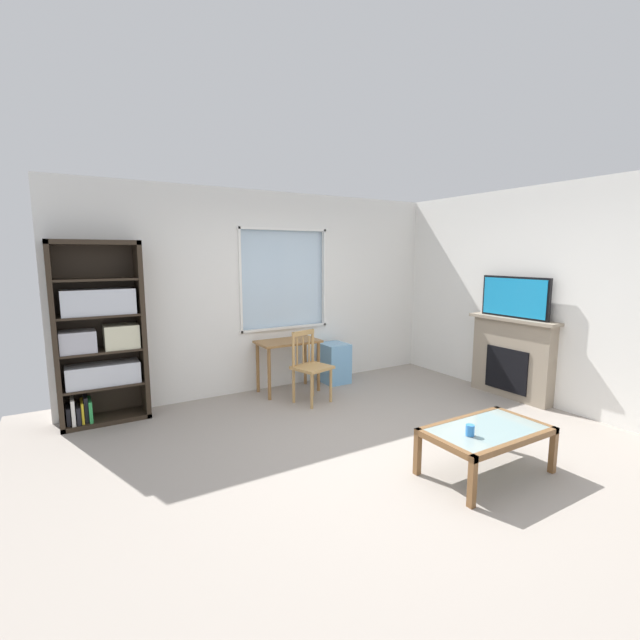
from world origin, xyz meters
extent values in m
cube|color=#9E9389|center=(0.00, 0.00, -0.01)|extent=(6.24, 5.77, 0.02)
cube|color=white|center=(0.00, 2.38, 0.41)|extent=(5.24, 0.12, 0.81)
cube|color=white|center=(0.00, 2.38, 2.44)|extent=(5.24, 0.12, 0.48)
cube|color=white|center=(-1.51, 2.38, 1.51)|extent=(2.21, 0.12, 1.39)
cube|color=white|center=(1.75, 2.38, 1.51)|extent=(1.74, 0.12, 1.39)
cube|color=silver|center=(0.24, 2.39, 1.51)|extent=(1.28, 0.02, 1.39)
cube|color=white|center=(0.24, 2.32, 0.83)|extent=(1.34, 0.06, 0.03)
cube|color=white|center=(0.24, 2.32, 2.19)|extent=(1.34, 0.06, 0.03)
cube|color=white|center=(-0.41, 2.32, 1.51)|extent=(0.03, 0.06, 1.39)
cube|color=white|center=(0.88, 2.32, 1.51)|extent=(0.03, 0.06, 1.39)
cube|color=white|center=(2.68, 0.00, 1.34)|extent=(0.12, 4.97, 2.68)
cube|color=#2D2319|center=(-2.52, 2.13, 1.00)|extent=(0.05, 0.38, 2.00)
cube|color=#2D2319|center=(-1.67, 2.13, 1.00)|extent=(0.05, 0.38, 2.00)
cube|color=#2D2319|center=(-2.09, 2.13, 1.97)|extent=(0.90, 0.38, 0.05)
cube|color=#2D2319|center=(-2.09, 2.13, 0.03)|extent=(0.90, 0.38, 0.05)
cube|color=#2D2319|center=(-2.09, 2.32, 1.00)|extent=(0.90, 0.02, 2.00)
cube|color=#2D2319|center=(-2.09, 2.13, 0.41)|extent=(0.85, 0.36, 0.02)
cube|color=#2D2319|center=(-2.09, 2.13, 0.80)|extent=(0.85, 0.36, 0.02)
cube|color=#2D2319|center=(-2.09, 2.13, 1.19)|extent=(0.85, 0.36, 0.02)
cube|color=#2D2319|center=(-2.09, 2.13, 1.58)|extent=(0.85, 0.36, 0.02)
cube|color=silver|center=(-2.09, 2.12, 0.54)|extent=(0.74, 0.30, 0.23)
cube|color=#B2B2BC|center=(-2.31, 2.12, 0.93)|extent=(0.35, 0.30, 0.23)
cube|color=beige|center=(-1.89, 2.12, 0.95)|extent=(0.35, 0.30, 0.26)
cube|color=silver|center=(-2.09, 2.12, 1.34)|extent=(0.72, 0.30, 0.28)
cube|color=black|center=(-2.46, 2.11, 0.15)|extent=(0.04, 0.24, 0.19)
cube|color=white|center=(-2.41, 2.11, 0.19)|extent=(0.04, 0.30, 0.28)
cube|color=black|center=(-2.36, 2.11, 0.15)|extent=(0.04, 0.30, 0.19)
cube|color=yellow|center=(-2.33, 2.11, 0.16)|extent=(0.02, 0.26, 0.23)
cube|color=black|center=(-2.29, 2.11, 0.19)|extent=(0.04, 0.21, 0.27)
cube|color=green|center=(-2.25, 2.11, 0.17)|extent=(0.03, 0.28, 0.23)
cube|color=olive|center=(0.14, 2.03, 0.69)|extent=(0.83, 0.47, 0.03)
cylinder|color=olive|center=(-0.23, 1.85, 0.34)|extent=(0.04, 0.04, 0.68)
cylinder|color=olive|center=(0.50, 1.85, 0.34)|extent=(0.04, 0.04, 0.68)
cylinder|color=olive|center=(-0.23, 2.22, 0.34)|extent=(0.04, 0.04, 0.68)
cylinder|color=olive|center=(0.50, 2.22, 0.34)|extent=(0.04, 0.04, 0.68)
cube|color=tan|center=(0.20, 1.48, 0.45)|extent=(0.51, 0.50, 0.04)
cylinder|color=tan|center=(0.08, 1.28, 0.22)|extent=(0.04, 0.04, 0.43)
cylinder|color=tan|center=(0.40, 1.38, 0.22)|extent=(0.04, 0.04, 0.43)
cylinder|color=tan|center=(-0.01, 1.59, 0.22)|extent=(0.04, 0.04, 0.43)
cylinder|color=tan|center=(0.32, 1.68, 0.22)|extent=(0.04, 0.04, 0.43)
cylinder|color=tan|center=(-0.01, 1.59, 0.68)|extent=(0.04, 0.04, 0.45)
cylinder|color=tan|center=(0.32, 1.68, 0.68)|extent=(0.04, 0.04, 0.45)
cube|color=tan|center=(0.15, 1.64, 0.87)|extent=(0.36, 0.13, 0.06)
cylinder|color=tan|center=(0.05, 1.61, 0.65)|extent=(0.02, 0.02, 0.35)
cylinder|color=tan|center=(0.15, 1.64, 0.65)|extent=(0.02, 0.02, 0.35)
cylinder|color=tan|center=(0.26, 1.67, 0.65)|extent=(0.02, 0.02, 0.35)
cube|color=#72ADDB|center=(0.91, 2.08, 0.29)|extent=(0.35, 0.40, 0.57)
cube|color=gray|center=(2.53, 0.35, 0.50)|extent=(0.18, 1.09, 1.01)
cube|color=black|center=(2.43, 0.35, 0.38)|extent=(0.03, 0.60, 0.55)
cube|color=gray|center=(2.51, 0.35, 1.03)|extent=(0.26, 1.19, 0.04)
cube|color=black|center=(2.51, 0.35, 1.31)|extent=(0.05, 0.93, 0.52)
cube|color=#198CCC|center=(2.48, 0.35, 1.31)|extent=(0.01, 0.88, 0.47)
cube|color=#8C9E99|center=(0.56, -0.83, 0.39)|extent=(0.96, 0.52, 0.02)
cube|color=brown|center=(0.56, -1.12, 0.38)|extent=(1.06, 0.05, 0.05)
cube|color=brown|center=(0.56, -0.55, 0.38)|extent=(1.06, 0.05, 0.05)
cube|color=brown|center=(0.06, -0.83, 0.38)|extent=(0.05, 0.62, 0.05)
cube|color=brown|center=(1.07, -0.83, 0.38)|extent=(0.05, 0.62, 0.05)
cube|color=brown|center=(0.06, -1.12, 0.18)|extent=(0.05, 0.05, 0.35)
cube|color=brown|center=(1.07, -1.12, 0.18)|extent=(0.05, 0.05, 0.35)
cube|color=brown|center=(0.06, -0.55, 0.18)|extent=(0.05, 0.05, 0.35)
cube|color=brown|center=(1.07, -0.55, 0.18)|extent=(0.05, 0.05, 0.35)
cylinder|color=#337FD6|center=(0.32, -0.86, 0.45)|extent=(0.07, 0.07, 0.09)
camera|label=1|loc=(-2.42, -3.09, 1.85)|focal=24.41mm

